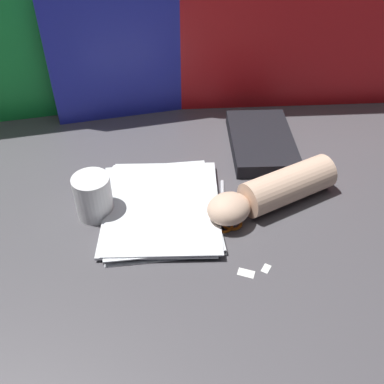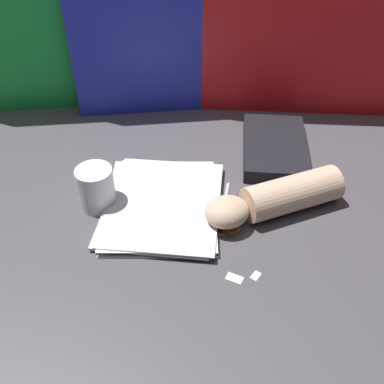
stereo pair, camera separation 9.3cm
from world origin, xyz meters
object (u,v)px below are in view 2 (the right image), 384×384
paper_stack (162,204)px  mug (96,188)px  hand_forearm (276,198)px  scissors (221,216)px  book_closed (275,147)px

paper_stack → mug: (-0.14, -0.00, 0.04)m
hand_forearm → scissors: bearing=-166.6°
paper_stack → book_closed: book_closed is taller
book_closed → scissors: (-0.13, -0.25, -0.01)m
mug → paper_stack: bearing=1.4°
paper_stack → mug: mug is taller
book_closed → mug: mug is taller
paper_stack → scissors: paper_stack is taller
paper_stack → scissors: 0.13m
mug → scissors: bearing=-4.0°
hand_forearm → book_closed: bearing=86.5°
scissors → hand_forearm: hand_forearm is taller
book_closed → scissors: book_closed is taller
paper_stack → book_closed: 0.34m
scissors → hand_forearm: 0.12m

